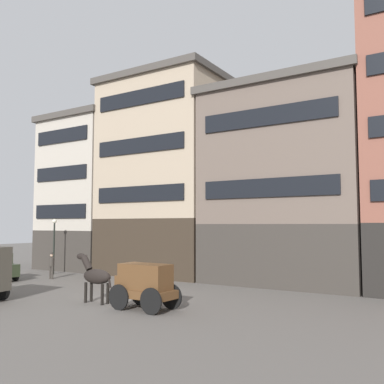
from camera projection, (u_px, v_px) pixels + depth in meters
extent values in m
plane|color=#605B56|center=(121.00, 301.00, 20.64)|extent=(120.00, 120.00, 0.00)
cube|color=#38332D|center=(92.00, 249.00, 36.82)|extent=(6.75, 6.95, 3.22)
cube|color=#B7AD9E|center=(93.00, 177.00, 37.29)|extent=(6.75, 6.95, 9.17)
cube|color=#47423D|center=(94.00, 123.00, 37.65)|extent=(7.25, 7.45, 0.50)
cube|color=black|center=(60.00, 211.00, 34.07)|extent=(5.67, 0.12, 1.10)
cube|color=black|center=(61.00, 173.00, 34.30)|extent=(5.67, 0.12, 1.10)
cube|color=black|center=(62.00, 136.00, 34.53)|extent=(5.67, 0.12, 1.10)
cube|color=#33281E|center=(168.00, 246.00, 32.60)|extent=(9.00, 6.95, 4.13)
cube|color=tan|center=(168.00, 152.00, 33.15)|extent=(9.00, 6.95, 10.34)
cube|color=#47423D|center=(168.00, 84.00, 33.56)|extent=(9.50, 7.45, 0.50)
cube|color=black|center=(139.00, 194.00, 29.90)|extent=(7.56, 0.12, 1.10)
cube|color=black|center=(139.00, 145.00, 30.16)|extent=(7.56, 0.12, 1.10)
cube|color=black|center=(140.00, 97.00, 30.42)|extent=(7.56, 0.12, 1.10)
cube|color=#38332D|center=(289.00, 253.00, 27.52)|extent=(9.84, 6.95, 3.74)
cube|color=#66564C|center=(287.00, 160.00, 27.98)|extent=(9.84, 6.95, 8.44)
cube|color=#47423D|center=(286.00, 93.00, 28.32)|extent=(10.34, 7.45, 0.50)
cube|color=black|center=(267.00, 188.00, 24.83)|extent=(8.27, 0.12, 1.10)
cube|color=black|center=(266.00, 116.00, 25.15)|extent=(8.27, 0.12, 1.10)
cube|color=brown|center=(145.00, 293.00, 18.67)|extent=(2.73, 1.37, 0.36)
cube|color=brown|center=(145.00, 277.00, 18.72)|extent=(2.32, 1.17, 1.10)
cube|color=brown|center=(126.00, 280.00, 19.34)|extent=(0.43, 1.05, 0.50)
cylinder|color=black|center=(119.00, 297.00, 18.56)|extent=(1.10, 0.11, 1.10)
cylinder|color=black|center=(140.00, 293.00, 19.74)|extent=(1.10, 0.11, 1.10)
cylinder|color=black|center=(151.00, 301.00, 17.57)|extent=(1.10, 0.11, 1.10)
cylinder|color=black|center=(171.00, 297.00, 18.75)|extent=(1.10, 0.11, 1.10)
ellipsoid|color=black|center=(97.00, 276.00, 20.24)|extent=(1.72, 0.65, 0.70)
cylinder|color=black|center=(87.00, 263.00, 20.69)|extent=(0.67, 0.34, 0.76)
ellipsoid|color=black|center=(81.00, 256.00, 20.93)|extent=(0.57, 0.26, 0.30)
cylinder|color=black|center=(109.00, 281.00, 19.79)|extent=(0.27, 0.11, 0.65)
cylinder|color=black|center=(86.00, 292.00, 20.34)|extent=(0.14, 0.14, 0.95)
cylinder|color=black|center=(91.00, 291.00, 20.64)|extent=(0.14, 0.14, 0.95)
cylinder|color=black|center=(102.00, 295.00, 19.73)|extent=(0.14, 0.14, 0.95)
cylinder|color=black|center=(108.00, 294.00, 20.03)|extent=(0.14, 0.14, 0.95)
cylinder|color=black|center=(2.00, 291.00, 21.03)|extent=(0.85, 0.29, 0.84)
cylinder|color=black|center=(15.00, 276.00, 28.12)|extent=(0.68, 0.25, 0.66)
cylinder|color=#38332D|center=(50.00, 273.00, 29.22)|extent=(0.16, 0.16, 0.85)
cylinder|color=#38332D|center=(52.00, 273.00, 29.12)|extent=(0.16, 0.16, 0.85)
cylinder|color=#38332D|center=(52.00, 262.00, 29.23)|extent=(0.50, 0.50, 0.62)
sphere|color=tan|center=(52.00, 255.00, 29.26)|extent=(0.22, 0.22, 0.22)
cylinder|color=#38332D|center=(52.00, 254.00, 29.27)|extent=(0.28, 0.28, 0.02)
cylinder|color=#38332D|center=(52.00, 253.00, 29.27)|extent=(0.18, 0.18, 0.09)
cylinder|color=black|center=(54.00, 249.00, 32.06)|extent=(0.12, 0.12, 3.80)
sphere|color=silver|center=(55.00, 221.00, 32.22)|extent=(0.32, 0.32, 0.32)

